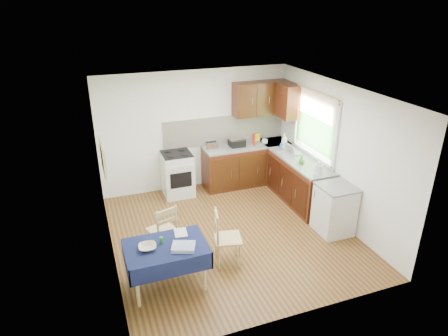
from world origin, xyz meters
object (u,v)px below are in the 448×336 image
object	(u,v)px
toaster	(211,146)
dining_table	(166,252)
chair_far	(164,229)
dish_rack	(290,153)
sandwich_press	(237,142)
kettle	(319,168)
chair_near	(225,236)

from	to	relation	value
toaster	dining_table	bearing A→B (deg)	-143.85
dining_table	chair_far	distance (m)	0.77
dining_table	dish_rack	distance (m)	3.60
dining_table	chair_far	xyz separation A→B (m)	(0.12, 0.75, -0.10)
sandwich_press	kettle	size ratio (longest dim) A/B	1.27
sandwich_press	chair_far	bearing A→B (deg)	-115.52
dish_rack	chair_near	bearing A→B (deg)	-158.04
dining_table	toaster	distance (m)	3.14
toaster	kettle	xyz separation A→B (m)	(1.43, -1.76, 0.02)
kettle	sandwich_press	bearing A→B (deg)	114.56
dining_table	chair_far	world-z (taller)	chair_far
dining_table	chair_near	xyz separation A→B (m)	(0.96, 0.23, -0.10)
chair_near	toaster	distance (m)	2.59
dining_table	chair_near	size ratio (longest dim) A/B	1.25
chair_near	dish_rack	xyz separation A→B (m)	(2.04, 1.75, 0.45)
toaster	dish_rack	size ratio (longest dim) A/B	0.60
kettle	chair_far	bearing A→B (deg)	-176.43
sandwich_press	dish_rack	size ratio (longest dim) A/B	0.72
dish_rack	dining_table	bearing A→B (deg)	-165.25
chair_far	kettle	xyz separation A→B (m)	(2.87, 0.18, 0.53)
dining_table	toaster	world-z (taller)	toaster
chair_far	sandwich_press	size ratio (longest dim) A/B	2.86
chair_far	toaster	size ratio (longest dim) A/B	3.38
sandwich_press	kettle	world-z (taller)	kettle
chair_far	toaster	bearing A→B (deg)	-144.29
toaster	kettle	world-z (taller)	kettle
toaster	dish_rack	world-z (taller)	dish_rack
dining_table	dish_rack	world-z (taller)	dish_rack
chair_far	kettle	size ratio (longest dim) A/B	3.64
toaster	chair_near	bearing A→B (deg)	-127.57
chair_near	dish_rack	distance (m)	2.72
chair_far	chair_near	bearing A→B (deg)	130.24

